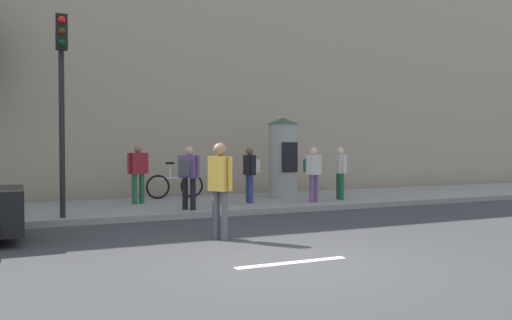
{
  "coord_description": "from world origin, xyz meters",
  "views": [
    {
      "loc": [
        -3.57,
        -6.67,
        1.73
      ],
      "look_at": [
        0.31,
        2.0,
        1.47
      ],
      "focal_mm": 36.12,
      "sensor_mm": 36.0,
      "label": 1
    }
  ],
  "objects_px": {
    "poster_column": "(283,157)",
    "pedestrian_in_red_top": "(340,169)",
    "pedestrian_near_pole": "(220,183)",
    "pedestrian_with_backpack": "(138,168)",
    "pedestrian_with_bag": "(188,172)",
    "pedestrian_tallest": "(313,170)",
    "pedestrian_in_dark_shirt": "(250,170)",
    "bicycle_leaning": "(175,185)",
    "traffic_light": "(62,82)"
  },
  "relations": [
    {
      "from": "poster_column",
      "to": "pedestrian_in_red_top",
      "type": "distance_m",
      "value": 1.85
    },
    {
      "from": "pedestrian_near_pole",
      "to": "pedestrian_with_backpack",
      "type": "xyz_separation_m",
      "value": [
        -0.47,
        5.23,
        0.06
      ]
    },
    {
      "from": "pedestrian_with_bag",
      "to": "pedestrian_tallest",
      "type": "distance_m",
      "value": 3.69
    },
    {
      "from": "pedestrian_in_dark_shirt",
      "to": "bicycle_leaning",
      "type": "distance_m",
      "value": 2.65
    },
    {
      "from": "traffic_light",
      "to": "bicycle_leaning",
      "type": "relative_size",
      "value": 2.48
    },
    {
      "from": "pedestrian_with_backpack",
      "to": "pedestrian_in_dark_shirt",
      "type": "bearing_deg",
      "value": -20.23
    },
    {
      "from": "pedestrian_with_bag",
      "to": "pedestrian_in_red_top",
      "type": "relative_size",
      "value": 1.02
    },
    {
      "from": "poster_column",
      "to": "pedestrian_with_backpack",
      "type": "relative_size",
      "value": 1.52
    },
    {
      "from": "pedestrian_tallest",
      "to": "pedestrian_with_backpack",
      "type": "xyz_separation_m",
      "value": [
        -4.55,
        1.64,
        0.05
      ]
    },
    {
      "from": "poster_column",
      "to": "pedestrian_tallest",
      "type": "bearing_deg",
      "value": -87.1
    },
    {
      "from": "pedestrian_in_red_top",
      "to": "pedestrian_with_backpack",
      "type": "xyz_separation_m",
      "value": [
        -5.64,
        1.35,
        0.07
      ]
    },
    {
      "from": "pedestrian_near_pole",
      "to": "pedestrian_in_red_top",
      "type": "bearing_deg",
      "value": 36.89
    },
    {
      "from": "pedestrian_tallest",
      "to": "bicycle_leaning",
      "type": "height_order",
      "value": "pedestrian_tallest"
    },
    {
      "from": "bicycle_leaning",
      "to": "pedestrian_tallest",
      "type": "bearing_deg",
      "value": -39.23
    },
    {
      "from": "pedestrian_in_dark_shirt",
      "to": "bicycle_leaning",
      "type": "bearing_deg",
      "value": 127.17
    },
    {
      "from": "pedestrian_in_red_top",
      "to": "bicycle_leaning",
      "type": "height_order",
      "value": "pedestrian_in_red_top"
    },
    {
      "from": "pedestrian_near_pole",
      "to": "pedestrian_with_backpack",
      "type": "height_order",
      "value": "pedestrian_near_pole"
    },
    {
      "from": "pedestrian_in_red_top",
      "to": "pedestrian_with_backpack",
      "type": "height_order",
      "value": "pedestrian_with_backpack"
    },
    {
      "from": "pedestrian_in_red_top",
      "to": "pedestrian_with_backpack",
      "type": "distance_m",
      "value": 5.8
    },
    {
      "from": "traffic_light",
      "to": "pedestrian_with_backpack",
      "type": "distance_m",
      "value": 3.59
    },
    {
      "from": "poster_column",
      "to": "pedestrian_near_pole",
      "type": "height_order",
      "value": "poster_column"
    },
    {
      "from": "poster_column",
      "to": "pedestrian_in_dark_shirt",
      "type": "distance_m",
      "value": 1.96
    },
    {
      "from": "traffic_light",
      "to": "pedestrian_tallest",
      "type": "distance_m",
      "value": 6.93
    },
    {
      "from": "poster_column",
      "to": "pedestrian_in_red_top",
      "type": "xyz_separation_m",
      "value": [
        1.17,
        -1.39,
        -0.36
      ]
    },
    {
      "from": "traffic_light",
      "to": "pedestrian_in_red_top",
      "type": "distance_m",
      "value": 8.0
    },
    {
      "from": "pedestrian_tallest",
      "to": "pedestrian_in_red_top",
      "type": "relative_size",
      "value": 1.0
    },
    {
      "from": "pedestrian_with_backpack",
      "to": "bicycle_leaning",
      "type": "distance_m",
      "value": 1.75
    },
    {
      "from": "traffic_light",
      "to": "pedestrian_in_dark_shirt",
      "type": "height_order",
      "value": "traffic_light"
    },
    {
      "from": "traffic_light",
      "to": "pedestrian_tallest",
      "type": "height_order",
      "value": "traffic_light"
    },
    {
      "from": "pedestrian_near_pole",
      "to": "bicycle_leaning",
      "type": "height_order",
      "value": "pedestrian_near_pole"
    },
    {
      "from": "traffic_light",
      "to": "pedestrian_with_bag",
      "type": "distance_m",
      "value": 3.56
    },
    {
      "from": "traffic_light",
      "to": "pedestrian_with_backpack",
      "type": "height_order",
      "value": "traffic_light"
    },
    {
      "from": "poster_column",
      "to": "pedestrian_with_bag",
      "type": "height_order",
      "value": "poster_column"
    },
    {
      "from": "pedestrian_near_pole",
      "to": "pedestrian_in_dark_shirt",
      "type": "bearing_deg",
      "value": 59.83
    },
    {
      "from": "pedestrian_in_red_top",
      "to": "bicycle_leaning",
      "type": "relative_size",
      "value": 0.87
    },
    {
      "from": "pedestrian_near_pole",
      "to": "bicycle_leaning",
      "type": "distance_m",
      "value": 6.32
    },
    {
      "from": "traffic_light",
      "to": "pedestrian_near_pole",
      "type": "bearing_deg",
      "value": -50.59
    },
    {
      "from": "pedestrian_with_backpack",
      "to": "traffic_light",
      "type": "bearing_deg",
      "value": -133.27
    },
    {
      "from": "poster_column",
      "to": "pedestrian_with_bag",
      "type": "xyz_separation_m",
      "value": [
        -3.6,
        -1.92,
        -0.31
      ]
    },
    {
      "from": "traffic_light",
      "to": "poster_column",
      "type": "relative_size",
      "value": 1.79
    },
    {
      "from": "pedestrian_with_bag",
      "to": "bicycle_leaning",
      "type": "xyz_separation_m",
      "value": [
        0.45,
        2.88,
        -0.54
      ]
    },
    {
      "from": "poster_column",
      "to": "bicycle_leaning",
      "type": "height_order",
      "value": "poster_column"
    },
    {
      "from": "poster_column",
      "to": "bicycle_leaning",
      "type": "xyz_separation_m",
      "value": [
        -3.15,
        0.96,
        -0.85
      ]
    },
    {
      "from": "pedestrian_with_bag",
      "to": "bicycle_leaning",
      "type": "bearing_deg",
      "value": 81.15
    },
    {
      "from": "pedestrian_with_bag",
      "to": "pedestrian_in_dark_shirt",
      "type": "xyz_separation_m",
      "value": [
        2.02,
        0.81,
        -0.03
      ]
    },
    {
      "from": "pedestrian_with_bag",
      "to": "pedestrian_with_backpack",
      "type": "distance_m",
      "value": 2.07
    },
    {
      "from": "pedestrian_near_pole",
      "to": "bicycle_leaning",
      "type": "xyz_separation_m",
      "value": [
        0.85,
        6.24,
        -0.51
      ]
    },
    {
      "from": "pedestrian_in_red_top",
      "to": "pedestrian_in_dark_shirt",
      "type": "height_order",
      "value": "same"
    },
    {
      "from": "pedestrian_with_backpack",
      "to": "pedestrian_near_pole",
      "type": "bearing_deg",
      "value": -84.92
    },
    {
      "from": "traffic_light",
      "to": "pedestrian_in_dark_shirt",
      "type": "relative_size",
      "value": 2.86
    }
  ]
}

